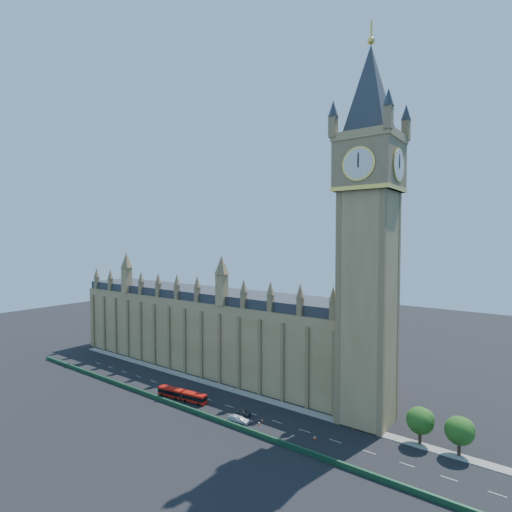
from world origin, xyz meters
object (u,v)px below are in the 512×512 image
Objects in this scene: red_bus at (182,395)px; car_white at (241,419)px; car_silver at (236,419)px; car_grey at (243,412)px.

red_bus is 3.41× the size of car_white.
red_bus is 21.11m from car_silver.
red_bus is 20.56m from car_grey.
car_silver is at bearing 98.30° from car_white.
car_grey is 1.01× the size of car_silver.
car_silver is 1.30m from car_white.
car_silver is (0.71, -3.91, -0.03)m from car_grey.
car_grey reaches higher than car_silver.
red_bus reaches higher than car_white.
car_grey reaches higher than car_white.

